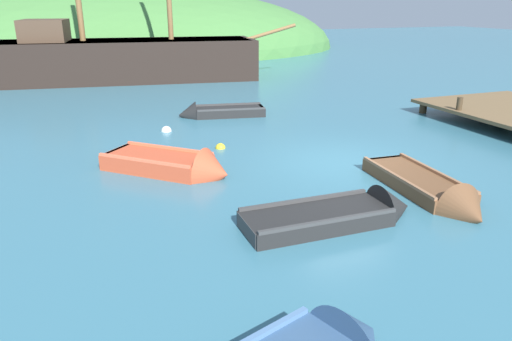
% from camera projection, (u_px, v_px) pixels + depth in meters
% --- Properties ---
extents(ground_plane, '(120.00, 120.00, 0.00)m').
position_uv_depth(ground_plane, '(342.00, 163.00, 12.91)').
color(ground_plane, teal).
extents(shore_hill, '(41.58, 26.85, 11.33)m').
position_uv_depth(shore_hill, '(114.00, 51.00, 42.74)').
color(shore_hill, '#477F3D').
rests_on(shore_hill, ground).
extents(sailing_ship, '(16.95, 6.01, 12.37)m').
position_uv_depth(sailing_ship, '(124.00, 65.00, 26.31)').
color(sailing_ship, black).
rests_on(sailing_ship, ground).
extents(rowboat_portside, '(3.29, 3.23, 1.19)m').
position_uv_depth(rowboat_portside, '(176.00, 167.00, 12.13)').
color(rowboat_portside, '#C64C2D').
rests_on(rowboat_portside, ground).
extents(rowboat_outer_left, '(3.61, 1.16, 1.08)m').
position_uv_depth(rowboat_outer_left, '(344.00, 216.00, 9.45)').
color(rowboat_outer_left, black).
rests_on(rowboat_outer_left, ground).
extents(rowboat_outer_right, '(3.38, 1.59, 0.99)m').
position_uv_depth(rowboat_outer_right, '(216.00, 114.00, 18.15)').
color(rowboat_outer_right, black).
rests_on(rowboat_outer_right, ground).
extents(rowboat_far, '(1.36, 3.73, 1.09)m').
position_uv_depth(rowboat_far, '(432.00, 193.00, 10.61)').
color(rowboat_far, brown).
rests_on(rowboat_far, ground).
extents(buoy_white, '(0.35, 0.35, 0.35)m').
position_uv_depth(buoy_white, '(166.00, 131.00, 16.07)').
color(buoy_white, white).
rests_on(buoy_white, ground).
extents(buoy_yellow, '(0.30, 0.30, 0.30)m').
position_uv_depth(buoy_yellow, '(220.00, 148.00, 14.21)').
color(buoy_yellow, yellow).
rests_on(buoy_yellow, ground).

